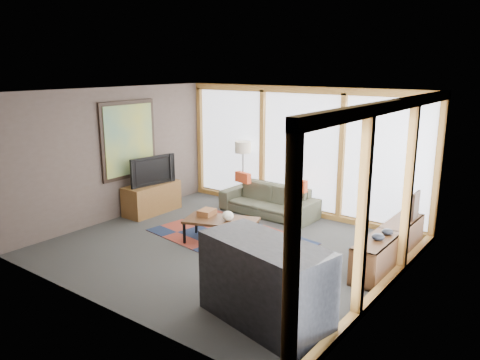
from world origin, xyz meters
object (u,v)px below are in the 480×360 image
Objects in this scene: floor_lamp at (243,173)px; television at (150,170)px; tv_console at (152,198)px; bar_counter at (265,282)px; sofa at (269,200)px; bookshelf at (389,247)px; coffee_table at (221,231)px.

floor_lamp is 2.02m from television.
bar_counter reaches higher than tv_console.
sofa is 1.96× the size of television.
bookshelf is 4.89m from tv_console.
bar_counter is at bearing -107.50° from television.
bar_counter reaches higher than bookshelf.
sofa is 1.64× the size of coffee_table.
floor_lamp is 1.14× the size of tv_console.
bar_counter is (2.05, -1.72, 0.30)m from coffee_table.
sofa reaches higher than bookshelf.
sofa is 1.01m from floor_lamp.
coffee_table is 2.37m from television.
coffee_table is 1.01× the size of tv_console.
television is at bearing -144.76° from sofa.
tv_console is (-2.22, 0.45, 0.10)m from coffee_table.
tv_console is at bearing -124.97° from floor_lamp.
bar_counter is (4.27, -2.16, 0.20)m from tv_console.
sofa is at bearing -18.60° from floor_lamp.
tv_console is at bearing 165.57° from bar_counter.
coffee_table is at bearing 152.51° from bar_counter.
tv_console is 0.76× the size of bar_counter.
television is (0.00, -0.01, 0.61)m from tv_console.
bar_counter is (3.13, -3.80, -0.19)m from floor_lamp.
tv_console is (-2.02, -1.35, 0.01)m from sofa.
coffee_table is at bearing -11.34° from tv_console.
television is 0.64× the size of bar_counter.
sofa is at bearing -46.94° from television.
sofa is 2.51m from television.
bar_counter is at bearing -39.89° from coffee_table.
television is at bearing -84.76° from tv_console.
coffee_table is 2.69m from bar_counter.
tv_console is (-1.15, -1.64, -0.39)m from floor_lamp.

